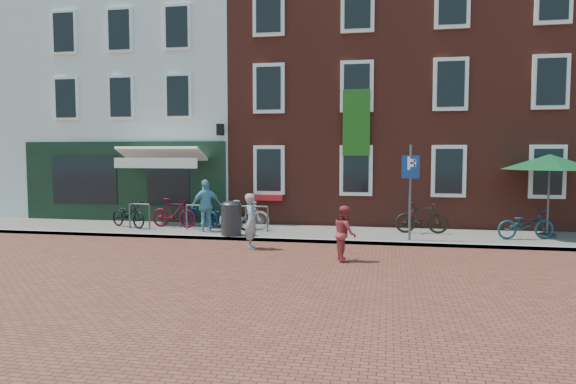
% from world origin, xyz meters
% --- Properties ---
extents(ground, '(80.00, 80.00, 0.00)m').
position_xyz_m(ground, '(0.00, 0.00, 0.00)').
color(ground, brown).
extents(sidewalk, '(24.00, 3.00, 0.10)m').
position_xyz_m(sidewalk, '(1.00, 1.50, 0.05)').
color(sidewalk, slate).
rests_on(sidewalk, ground).
extents(building_stucco, '(8.00, 8.00, 9.00)m').
position_xyz_m(building_stucco, '(-5.00, 7.00, 4.50)').
color(building_stucco, silver).
rests_on(building_stucco, ground).
extents(building_brick_mid, '(6.00, 8.00, 10.00)m').
position_xyz_m(building_brick_mid, '(2.00, 7.00, 5.00)').
color(building_brick_mid, maroon).
rests_on(building_brick_mid, ground).
extents(building_brick_right, '(6.00, 8.00, 10.00)m').
position_xyz_m(building_brick_right, '(8.00, 7.00, 5.00)').
color(building_brick_right, maroon).
rests_on(building_brick_right, ground).
extents(filler_left, '(7.00, 8.00, 9.00)m').
position_xyz_m(filler_left, '(-12.50, 7.00, 4.50)').
color(filler_left, silver).
rests_on(filler_left, ground).
extents(litter_bin, '(0.61, 0.61, 1.12)m').
position_xyz_m(litter_bin, '(-0.07, 0.30, 0.68)').
color(litter_bin, '#2E2F30').
rests_on(litter_bin, sidewalk).
extents(parking_sign, '(0.50, 0.08, 2.73)m').
position_xyz_m(parking_sign, '(5.19, 0.46, 1.83)').
color(parking_sign, '#4C4C4F').
rests_on(parking_sign, sidewalk).
extents(parasol, '(2.78, 2.78, 2.56)m').
position_xyz_m(parasol, '(9.26, 1.90, 2.42)').
color(parasol, '#4C4C4F').
rests_on(parasol, sidewalk).
extents(woman, '(0.49, 0.62, 1.50)m').
position_xyz_m(woman, '(0.95, -1.19, 0.75)').
color(woman, gray).
rests_on(woman, ground).
extents(boy, '(0.66, 0.76, 1.34)m').
position_xyz_m(boy, '(3.57, -2.30, 0.67)').
color(boy, '#9B3233').
rests_on(boy, ground).
extents(cafe_person, '(1.00, 0.93, 1.65)m').
position_xyz_m(cafe_person, '(-1.11, 1.00, 0.93)').
color(cafe_person, '#60A2B6').
rests_on(cafe_person, sidewalk).
extents(bicycle_0, '(1.75, 1.24, 0.88)m').
position_xyz_m(bicycle_0, '(-3.97, 1.34, 0.54)').
color(bicycle_0, black).
rests_on(bicycle_0, sidewalk).
extents(bicycle_1, '(1.65, 0.60, 0.97)m').
position_xyz_m(bicycle_1, '(-2.47, 1.62, 0.59)').
color(bicycle_1, '#560716').
rests_on(bicycle_1, sidewalk).
extents(bicycle_2, '(1.77, 1.13, 0.88)m').
position_xyz_m(bicycle_2, '(-1.66, 1.83, 0.54)').
color(bicycle_2, '#051B51').
rests_on(bicycle_2, sidewalk).
extents(bicycle_3, '(1.67, 0.71, 0.97)m').
position_xyz_m(bicycle_3, '(0.02, 1.46, 0.59)').
color(bicycle_3, '#B8B9BB').
rests_on(bicycle_3, sidewalk).
extents(bicycle_4, '(1.77, 1.08, 0.88)m').
position_xyz_m(bicycle_4, '(-0.50, 1.63, 0.54)').
color(bicycle_4, black).
rests_on(bicycle_4, sidewalk).
extents(bicycle_5, '(1.63, 0.49, 0.97)m').
position_xyz_m(bicycle_5, '(5.61, 1.81, 0.59)').
color(bicycle_5, black).
rests_on(bicycle_5, sidewalk).
extents(bicycle_6, '(1.76, 0.98, 0.88)m').
position_xyz_m(bicycle_6, '(8.50, 1.26, 0.54)').
color(bicycle_6, '#123646').
rests_on(bicycle_6, sidewalk).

